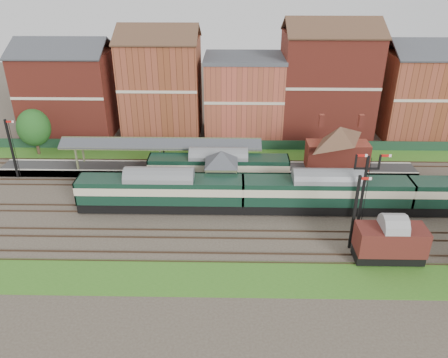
{
  "coord_description": "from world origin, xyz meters",
  "views": [
    {
      "loc": [
        -1.78,
        -43.06,
        25.63
      ],
      "look_at": [
        -2.67,
        2.0,
        3.0
      ],
      "focal_mm": 35.0,
      "sensor_mm": 36.0,
      "label": 1
    }
  ],
  "objects_px": {
    "goods_van_a": "(390,241)",
    "semaphore_bracket": "(364,186)",
    "platform_railcar": "(219,167)",
    "signal_box": "(221,173)",
    "dmu_train": "(326,192)"
  },
  "relations": [
    {
      "from": "semaphore_bracket",
      "to": "goods_van_a",
      "type": "xyz_separation_m",
      "value": [
        1.04,
        -6.5,
        -2.46
      ]
    },
    {
      "from": "goods_van_a",
      "to": "platform_railcar",
      "type": "bearing_deg",
      "value": 136.81
    },
    {
      "from": "semaphore_bracket",
      "to": "dmu_train",
      "type": "bearing_deg",
      "value": 142.67
    },
    {
      "from": "semaphore_bracket",
      "to": "goods_van_a",
      "type": "height_order",
      "value": "semaphore_bracket"
    },
    {
      "from": "semaphore_bracket",
      "to": "goods_van_a",
      "type": "relative_size",
      "value": 1.29
    },
    {
      "from": "dmu_train",
      "to": "goods_van_a",
      "type": "bearing_deg",
      "value": -64.37
    },
    {
      "from": "dmu_train",
      "to": "platform_railcar",
      "type": "height_order",
      "value": "dmu_train"
    },
    {
      "from": "goods_van_a",
      "to": "semaphore_bracket",
      "type": "bearing_deg",
      "value": 99.09
    },
    {
      "from": "signal_box",
      "to": "semaphore_bracket",
      "type": "distance_m",
      "value": 16.16
    },
    {
      "from": "signal_box",
      "to": "platform_railcar",
      "type": "distance_m",
      "value": 3.38
    },
    {
      "from": "signal_box",
      "to": "platform_railcar",
      "type": "relative_size",
      "value": 0.34
    },
    {
      "from": "platform_railcar",
      "to": "goods_van_a",
      "type": "xyz_separation_m",
      "value": [
        16.51,
        -15.5,
        -0.19
      ]
    },
    {
      "from": "semaphore_bracket",
      "to": "goods_van_a",
      "type": "distance_m",
      "value": 7.03
    },
    {
      "from": "dmu_train",
      "to": "signal_box",
      "type": "bearing_deg",
      "value": 164.55
    },
    {
      "from": "semaphore_bracket",
      "to": "platform_railcar",
      "type": "bearing_deg",
      "value": 149.81
    }
  ]
}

